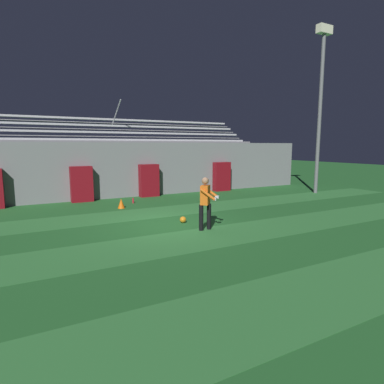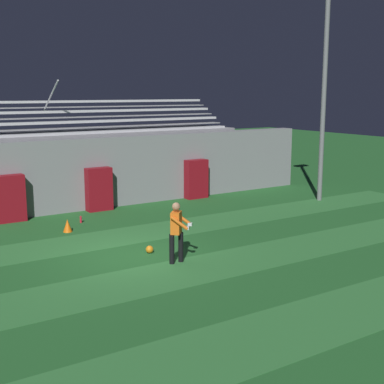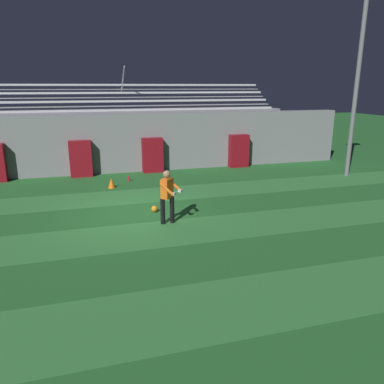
{
  "view_description": "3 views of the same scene",
  "coord_description": "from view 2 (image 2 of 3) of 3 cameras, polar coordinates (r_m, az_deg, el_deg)",
  "views": [
    {
      "loc": [
        -4.2,
        -9.74,
        2.65
      ],
      "look_at": [
        0.5,
        -1.0,
        1.2
      ],
      "focal_mm": 30.0,
      "sensor_mm": 36.0,
      "label": 1
    },
    {
      "loc": [
        -6.36,
        -13.15,
        4.58
      ],
      "look_at": [
        1.77,
        -0.59,
        1.76
      ],
      "focal_mm": 50.0,
      "sensor_mm": 36.0,
      "label": 2
    },
    {
      "loc": [
        -1.44,
        -11.9,
        4.09
      ],
      "look_at": [
        1.81,
        -0.61,
        0.76
      ],
      "focal_mm": 35.0,
      "sensor_mm": 36.0,
      "label": 3
    }
  ],
  "objects": [
    {
      "name": "padding_pillar_gate_right",
      "position": [
        21.06,
        -9.9,
        0.29
      ],
      "size": [
        1.0,
        0.44,
        1.68
      ],
      "primitive_type": "cube",
      "color": "maroon",
      "rests_on": "ground"
    },
    {
      "name": "water_bottle",
      "position": [
        19.33,
        -11.78,
        -2.89
      ],
      "size": [
        0.07,
        0.07,
        0.24
      ],
      "primitive_type": "cylinder",
      "color": "red",
      "rests_on": "ground"
    },
    {
      "name": "ground_plane",
      "position": [
        15.31,
        -6.81,
        -6.8
      ],
      "size": [
        80.0,
        80.0,
        0.0
      ],
      "primitive_type": "plane",
      "color": "#236028"
    },
    {
      "name": "soccer_ball",
      "position": [
        15.5,
        -4.55,
        -6.12
      ],
      "size": [
        0.22,
        0.22,
        0.22
      ],
      "primitive_type": "sphere",
      "color": "orange",
      "rests_on": "ground"
    },
    {
      "name": "bleacher_stand",
      "position": [
        22.77,
        -16.38,
        2.47
      ],
      "size": [
        18.0,
        3.35,
        5.03
      ],
      "color": "gray",
      "rests_on": "ground"
    },
    {
      "name": "traffic_cone",
      "position": [
        18.18,
        -13.14,
        -3.52
      ],
      "size": [
        0.3,
        0.3,
        0.42
      ],
      "primitive_type": "cone",
      "color": "orange",
      "rests_on": "ground"
    },
    {
      "name": "turf_stripe_far",
      "position": [
        17.06,
        -9.8,
        -5.04
      ],
      "size": [
        28.0,
        2.0,
        0.01
      ],
      "primitive_type": "cube",
      "color": "#337A38",
      "rests_on": "ground"
    },
    {
      "name": "goalkeeper",
      "position": [
        14.38,
        -1.63,
        -3.93
      ],
      "size": [
        0.74,
        0.74,
        1.67
      ],
      "color": "black",
      "rests_on": "ground"
    },
    {
      "name": "floodlight_pole",
      "position": [
        23.09,
        14.01,
        12.78
      ],
      "size": [
        0.9,
        0.36,
        8.9
      ],
      "color": "slate",
      "rests_on": "ground"
    },
    {
      "name": "turf_stripe_near",
      "position": [
        10.61,
        8.18,
        -14.99
      ],
      "size": [
        28.0,
        2.0,
        0.01
      ],
      "primitive_type": "cube",
      "color": "#337A38",
      "rests_on": "ground"
    },
    {
      "name": "padding_pillar_far_right",
      "position": [
        23.17,
        0.45,
        1.39
      ],
      "size": [
        1.0,
        0.44,
        1.68
      ],
      "primitive_type": "cube",
      "color": "maroon",
      "rests_on": "ground"
    },
    {
      "name": "back_wall",
      "position": [
        20.9,
        -14.79,
        1.57
      ],
      "size": [
        24.0,
        0.6,
        2.8
      ],
      "primitive_type": "cube",
      "color": "gray",
      "rests_on": "ground"
    },
    {
      "name": "turf_stripe_mid",
      "position": [
        13.63,
        -3.05,
        -8.95
      ],
      "size": [
        28.0,
        2.0,
        0.01
      ],
      "primitive_type": "cube",
      "color": "#337A38",
      "rests_on": "ground"
    },
    {
      "name": "padding_pillar_gate_left",
      "position": [
        20.02,
        -18.8,
        -0.66
      ],
      "size": [
        1.0,
        0.44,
        1.68
      ],
      "primitive_type": "cube",
      "color": "maroon",
      "rests_on": "ground"
    }
  ]
}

